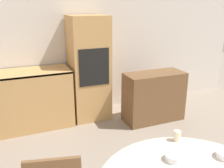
{
  "coord_description": "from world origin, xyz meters",
  "views": [
    {
      "loc": [
        -0.95,
        0.37,
        1.94
      ],
      "look_at": [
        0.03,
        2.71,
        1.11
      ],
      "focal_mm": 40.0,
      "sensor_mm": 36.0,
      "label": 1
    }
  ],
  "objects_px": {
    "cup": "(177,136)",
    "bowl_near": "(174,157)",
    "sideboard": "(154,97)",
    "oven_unit": "(89,68)"
  },
  "relations": [
    {
      "from": "cup",
      "to": "bowl_near",
      "type": "bearing_deg",
      "value": -130.38
    },
    {
      "from": "cup",
      "to": "oven_unit",
      "type": "bearing_deg",
      "value": 91.9
    },
    {
      "from": "cup",
      "to": "bowl_near",
      "type": "height_order",
      "value": "cup"
    },
    {
      "from": "cup",
      "to": "sideboard",
      "type": "bearing_deg",
      "value": 63.64
    },
    {
      "from": "oven_unit",
      "to": "cup",
      "type": "height_order",
      "value": "oven_unit"
    },
    {
      "from": "sideboard",
      "to": "bowl_near",
      "type": "distance_m",
      "value": 2.33
    },
    {
      "from": "oven_unit",
      "to": "bowl_near",
      "type": "relative_size",
      "value": 12.32
    },
    {
      "from": "oven_unit",
      "to": "sideboard",
      "type": "relative_size",
      "value": 1.74
    },
    {
      "from": "sideboard",
      "to": "cup",
      "type": "bearing_deg",
      "value": -116.36
    },
    {
      "from": "sideboard",
      "to": "bowl_near",
      "type": "bearing_deg",
      "value": -118.22
    }
  ]
}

